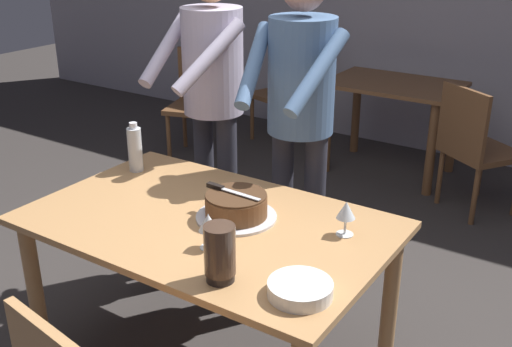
{
  "coord_description": "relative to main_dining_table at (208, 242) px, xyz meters",
  "views": [
    {
      "loc": [
        1.42,
        -1.79,
        1.9
      ],
      "look_at": [
        0.09,
        0.23,
        0.9
      ],
      "focal_mm": 42.78,
      "sensor_mm": 36.0,
      "label": 1
    }
  ],
  "objects": [
    {
      "name": "person_cutting_cake",
      "position": [
        0.04,
        0.68,
        0.43
      ],
      "size": [
        0.47,
        0.56,
        1.72
      ],
      "color": "#2D2D38",
      "rests_on": "ground_plane"
    },
    {
      "name": "cake_on_platter",
      "position": [
        0.09,
        0.08,
        0.16
      ],
      "size": [
        0.34,
        0.34,
        0.11
      ],
      "color": "silver",
      "rests_on": "main_dining_table"
    },
    {
      "name": "main_dining_table",
      "position": [
        0.0,
        0.0,
        0.0
      ],
      "size": [
        1.51,
        0.95,
        0.75
      ],
      "color": "tan",
      "rests_on": "ground_plane"
    },
    {
      "name": "background_chair_2",
      "position": [
        0.52,
        2.28,
        -0.15
      ],
      "size": [
        0.61,
        0.61,
        0.9
      ],
      "color": "brown",
      "rests_on": "ground_plane"
    },
    {
      "name": "background_chair_1",
      "position": [
        -1.78,
        2.17,
        -0.15
      ],
      "size": [
        0.55,
        0.55,
        0.9
      ],
      "color": "brown",
      "rests_on": "ground_plane"
    },
    {
      "name": "wine_glass_near",
      "position": [
        0.15,
        -0.19,
        0.21
      ],
      "size": [
        0.08,
        0.08,
        0.14
      ],
      "color": "silver",
      "rests_on": "main_dining_table"
    },
    {
      "name": "plate_stack",
      "position": [
        0.6,
        -0.28,
        0.13
      ],
      "size": [
        0.22,
        0.22,
        0.05
      ],
      "color": "white",
      "rests_on": "main_dining_table"
    },
    {
      "name": "cake_knife",
      "position": [
        0.02,
        0.08,
        0.22
      ],
      "size": [
        0.27,
        0.03,
        0.02
      ],
      "color": "silver",
      "rests_on": "cake_on_platter"
    },
    {
      "name": "hurricane_lamp",
      "position": [
        0.32,
        -0.34,
        0.22
      ],
      "size": [
        0.11,
        0.11,
        0.21
      ],
      "color": "black",
      "rests_on": "main_dining_table"
    },
    {
      "name": "background_table",
      "position": [
        -0.23,
        2.68,
        -0.06
      ],
      "size": [
        1.0,
        0.7,
        0.74
      ],
      "color": "brown",
      "rests_on": "ground_plane"
    },
    {
      "name": "person_standing_beside",
      "position": [
        -0.51,
        0.71,
        0.43
      ],
      "size": [
        0.46,
        0.57,
        1.72
      ],
      "color": "#2D2D38",
      "rests_on": "ground_plane"
    },
    {
      "name": "water_bottle",
      "position": [
        -0.62,
        0.23,
        0.22
      ],
      "size": [
        0.07,
        0.07,
        0.25
      ],
      "color": "silver",
      "rests_on": "main_dining_table"
    },
    {
      "name": "wine_glass_far",
      "position": [
        0.54,
        0.19,
        0.21
      ],
      "size": [
        0.08,
        0.08,
        0.14
      ],
      "color": "silver",
      "rests_on": "main_dining_table"
    },
    {
      "name": "background_chair_0",
      "position": [
        -1.34,
        2.92,
        -0.15
      ],
      "size": [
        0.55,
        0.55,
        0.9
      ],
      "color": "brown",
      "rests_on": "ground_plane"
    }
  ]
}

